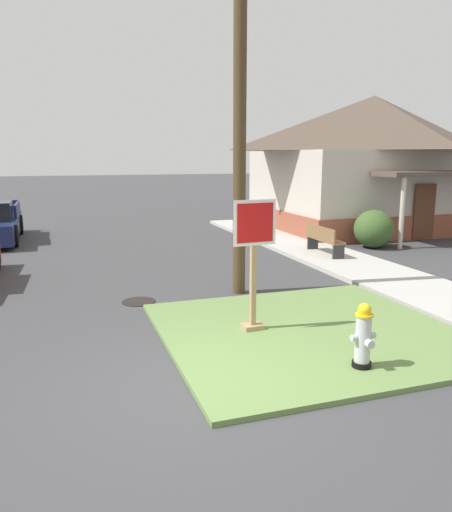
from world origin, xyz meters
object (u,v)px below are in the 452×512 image
fire_hydrant (363,337)px  utility_pole (240,71)px  stop_sign (254,266)px  manhole_cover (139,302)px  street_bench (323,238)px

fire_hydrant → utility_pole: utility_pole is taller
utility_pole → fire_hydrant: bearing=-87.2°
stop_sign → manhole_cover: 3.21m
stop_sign → fire_hydrant: bearing=-65.7°
stop_sign → manhole_cover: stop_sign is taller
utility_pole → manhole_cover: bearing=180.0°
stop_sign → street_bench: stop_sign is taller
manhole_cover → street_bench: street_bench is taller
fire_hydrant → utility_pole: (-0.22, 4.48, 4.23)m
manhole_cover → utility_pole: (2.26, -0.00, 4.75)m
manhole_cover → street_bench: (6.04, 2.87, 0.59)m
fire_hydrant → utility_pole: size_ratio=0.10×
fire_hydrant → street_bench: fire_hydrant is taller
manhole_cover → street_bench: bearing=25.4°
fire_hydrant → utility_pole: 6.16m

